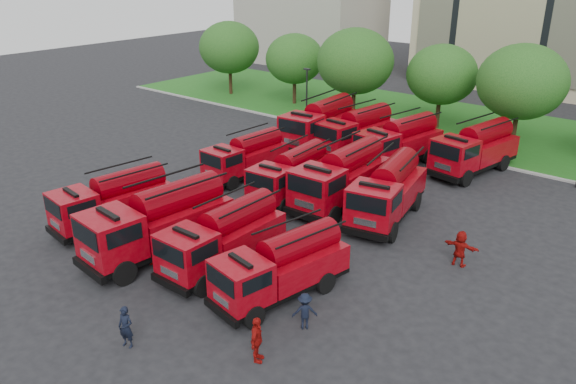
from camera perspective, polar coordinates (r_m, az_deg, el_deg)
name	(u,v)px	position (r m, az deg, el deg)	size (l,w,h in m)	color
ground	(259,226)	(31.07, -2.92, -3.50)	(140.00, 140.00, 0.00)	black
lawn	(457,125)	(52.02, 16.77, 6.53)	(70.00, 16.00, 0.12)	#1E5316
curb	(413,147)	(44.93, 12.61, 4.48)	(70.00, 0.30, 0.14)	gray
side_building	(311,25)	(81.41, 2.31, 16.55)	(18.00, 12.00, 10.00)	gray
tree_0	(229,47)	(61.01, -6.00, 14.40)	(6.30, 6.30, 7.70)	#382314
tree_1	(295,59)	(56.52, 0.67, 13.38)	(5.71, 5.71, 6.98)	#382314
tree_2	(355,61)	(50.58, 6.85, 13.04)	(6.72, 6.72, 8.22)	#382314
tree_3	(442,75)	(49.58, 15.36, 11.43)	(5.88, 5.88, 7.19)	#382314
tree_4	(522,82)	(45.70, 22.67, 10.29)	(6.55, 6.55, 8.01)	#382314
lamp_post_0	(307,94)	(48.72, 1.91, 9.87)	(0.60, 0.25, 5.11)	black
fire_truck_0	(113,200)	(31.96, -17.34, -0.79)	(3.09, 6.87, 3.02)	black
fire_truck_1	(159,222)	(28.21, -12.98, -2.95)	(3.39, 7.94, 3.52)	black
fire_truck_2	(224,237)	(26.66, -6.54, -4.58)	(2.53, 6.79, 3.08)	black
fire_truck_3	(282,266)	(24.28, -0.63, -7.56)	(3.34, 6.71, 2.92)	black
fire_truck_4	(246,156)	(37.62, -4.26, 3.64)	(2.53, 6.45, 2.90)	black
fire_truck_5	(292,174)	(34.25, 0.36, 1.85)	(2.86, 6.77, 3.00)	black
fire_truck_6	(342,177)	(33.26, 5.47, 1.53)	(3.02, 7.73, 3.48)	black
fire_truck_7	(388,191)	(31.80, 10.12, 0.10)	(3.91, 7.64, 3.32)	black
fire_truck_8	(321,124)	(43.84, 3.34, 6.94)	(3.34, 8.12, 3.62)	black
fire_truck_9	(357,131)	(42.65, 6.99, 6.15)	(3.28, 7.53, 3.32)	black
fire_truck_10	(399,142)	(40.49, 11.22, 5.00)	(3.70, 7.68, 3.35)	black
fire_truck_11	(475,149)	(40.35, 18.47, 4.19)	(3.82, 7.72, 3.36)	black
firefighter_0	(128,346)	(23.05, -15.91, -14.79)	(0.63, 0.46, 1.73)	black
firefighter_1	(150,263)	(28.28, -13.80, -7.00)	(0.93, 0.51, 1.91)	maroon
firefighter_2	(257,360)	(21.60, -3.13, -16.72)	(1.09, 0.62, 1.86)	maroon
firefighter_3	(305,328)	(23.15, 1.69, -13.60)	(1.02, 0.52, 1.57)	black
firefighter_4	(211,216)	(32.59, -7.81, -2.39)	(0.94, 0.62, 1.93)	black
firefighter_5	(458,265)	(28.51, 16.88, -7.11)	(1.68, 0.72, 1.81)	maroon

